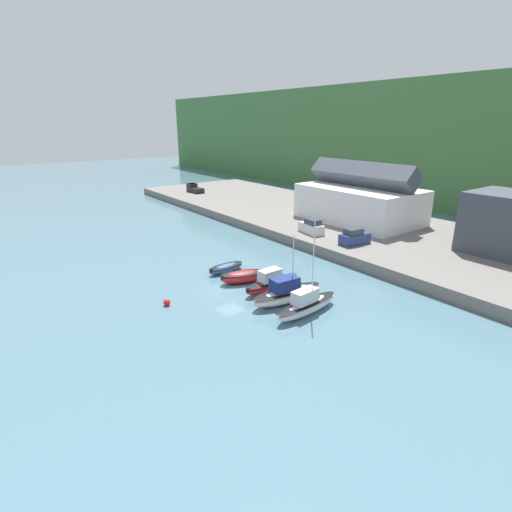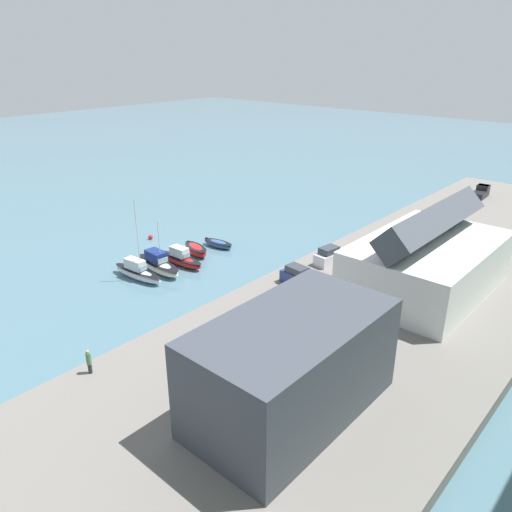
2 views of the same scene
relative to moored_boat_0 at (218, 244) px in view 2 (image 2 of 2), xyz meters
The scene contains 14 objects.
ground_plane 5.03m from the moored_boat_0, 28.51° to the right, with size 320.00×320.00×0.00m, color slate.
quay_promenade 26.85m from the moored_boat_0, 80.57° to the left, with size 123.97×27.22×1.42m.
harbor_clubhouse 28.58m from the moored_boat_0, 97.56° to the left, with size 18.82×11.75×9.64m.
yacht_club_building 36.43m from the moored_boat_0, 53.87° to the left, with size 15.23×8.25×7.41m.
moored_boat_0 is the anchor object (origin of this frame).
moored_boat_1 3.88m from the moored_boat_0, ahead, with size 3.24×5.31×1.31m.
moored_boat_2 7.51m from the moored_boat_0, ahead, with size 2.02×6.98×2.37m.
moored_boat_3 10.65m from the moored_boat_0, ahead, with size 2.77×8.04×6.77m.
moored_boat_4 13.61m from the moored_boat_0, ahead, with size 2.39×7.77×9.99m.
parked_car_1 17.95m from the moored_boat_0, 75.18° to the left, with size 2.21×4.36×2.16m.
parked_car_2 16.84m from the moored_boat_0, 99.55° to the left, with size 4.41×2.36×2.16m.
pickup_truck_0 49.08m from the moored_boat_0, 155.97° to the left, with size 4.82×2.19×1.90m.
person_on_quay 32.07m from the moored_boat_0, 26.85° to the left, with size 0.40×0.40×2.14m.
mooring_buoy_0 10.48m from the moored_boat_0, 65.66° to the right, with size 0.66×0.66×0.66m.
Camera 2 is at (40.33, 48.98, 25.69)m, focal length 35.00 mm.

